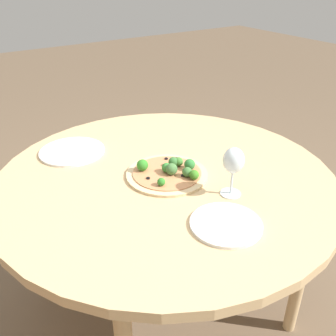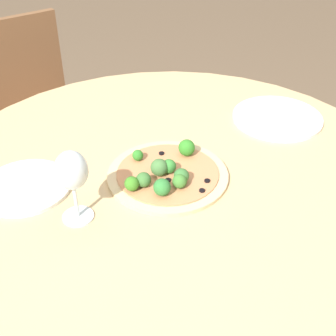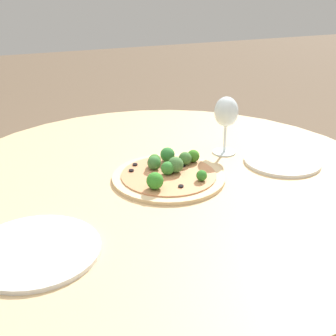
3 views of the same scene
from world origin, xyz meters
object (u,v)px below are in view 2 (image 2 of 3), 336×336
(chair, at_px, (36,112))
(wine_glass, at_px, (72,173))
(plate_far, at_px, (277,118))
(pizza, at_px, (167,174))
(plate_near, at_px, (25,187))

(chair, xyz_separation_m, wine_glass, (-0.19, 1.01, 0.39))
(wine_glass, height_order, plate_far, wine_glass)
(chair, relative_size, pizza, 2.71)
(chair, bearing_deg, pizza, -90.92)
(chair, bearing_deg, plate_far, -65.69)
(chair, distance_m, pizza, 1.03)
(wine_glass, bearing_deg, plate_far, -150.43)
(wine_glass, distance_m, plate_near, 0.21)
(pizza, height_order, plate_far, pizza)
(wine_glass, distance_m, plate_far, 0.70)
(pizza, distance_m, plate_near, 0.34)
(chair, distance_m, plate_far, 1.06)
(wine_glass, relative_size, plate_far, 0.66)
(wine_glass, bearing_deg, chair, -79.48)
(chair, bearing_deg, plate_near, -111.01)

